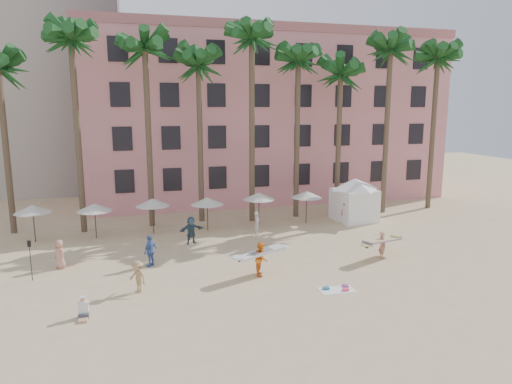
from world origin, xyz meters
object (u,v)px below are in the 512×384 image
at_px(pink_hotel, 261,119).
at_px(carrier_yellow, 382,243).
at_px(cabana, 354,196).
at_px(carrier_white, 261,258).

bearing_deg(pink_hotel, carrier_yellow, -86.68).
bearing_deg(cabana, pink_hotel, 106.61).
distance_m(carrier_yellow, carrier_white, 8.02).
height_order(carrier_yellow, carrier_white, carrier_white).
xyz_separation_m(pink_hotel, carrier_white, (-6.65, -23.64, -7.01)).
bearing_deg(carrier_yellow, pink_hotel, 93.32).
distance_m(pink_hotel, cabana, 15.44).
bearing_deg(carrier_yellow, cabana, 73.22).
bearing_deg(carrier_white, carrier_yellow, 6.06).
bearing_deg(carrier_white, pink_hotel, 74.28).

